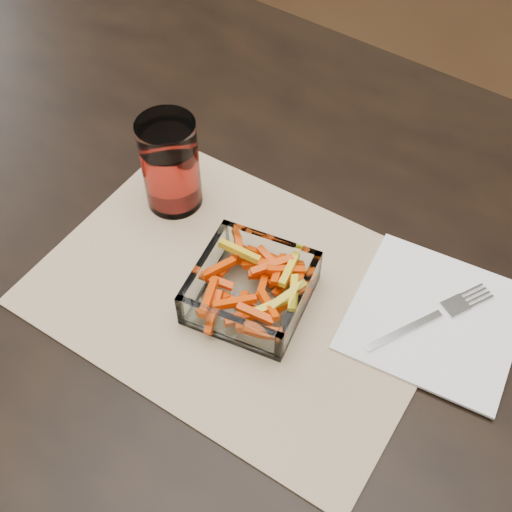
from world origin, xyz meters
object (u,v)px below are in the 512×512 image
at_px(glass_bowl, 251,290).
at_px(fork, 433,316).
at_px(dining_table, 244,276).
at_px(tumbler, 171,167).

height_order(glass_bowl, fork, glass_bowl).
height_order(dining_table, tumbler, tumbler).
bearing_deg(tumbler, glass_bowl, -22.27).
xyz_separation_m(dining_table, glass_bowl, (0.07, -0.08, 0.11)).
relative_size(tumbler, fork, 0.80).
bearing_deg(dining_table, glass_bowl, -48.49).
xyz_separation_m(glass_bowl, fork, (0.18, 0.10, -0.01)).
relative_size(dining_table, fork, 10.21).
relative_size(glass_bowl, tumbler, 1.16).
distance_m(glass_bowl, fork, 0.21).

